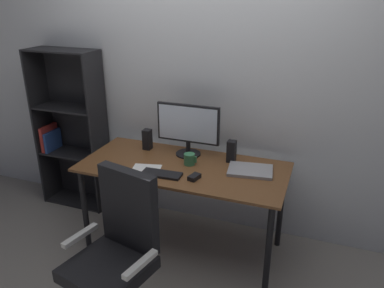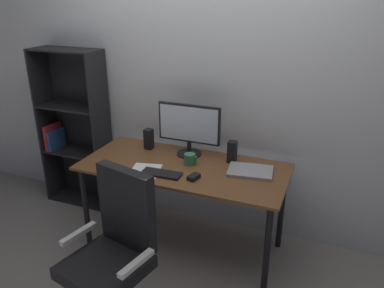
{
  "view_description": "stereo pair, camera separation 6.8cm",
  "coord_description": "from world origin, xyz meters",
  "px_view_note": "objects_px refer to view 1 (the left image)",
  "views": [
    {
      "loc": [
        0.96,
        -2.38,
        1.96
      ],
      "look_at": [
        0.09,
        -0.04,
        0.95
      ],
      "focal_mm": 35.12,
      "sensor_mm": 36.0,
      "label": 1
    },
    {
      "loc": [
        1.02,
        -2.36,
        1.96
      ],
      "look_at": [
        0.09,
        -0.04,
        0.95
      ],
      "focal_mm": 35.12,
      "sensor_mm": 36.0,
      "label": 2
    }
  ],
  "objects_px": {
    "coffee_mug": "(189,159)",
    "speaker_left": "(147,139)",
    "keyboard": "(162,174)",
    "mouse": "(194,177)",
    "monitor": "(188,127)",
    "bookshelf": "(72,130)",
    "office_chair": "(117,260)",
    "speaker_right": "(231,151)",
    "desk": "(183,176)",
    "laptop": "(250,170)"
  },
  "relations": [
    {
      "from": "coffee_mug",
      "to": "speaker_left",
      "type": "bearing_deg",
      "value": 159.53
    },
    {
      "from": "keyboard",
      "to": "mouse",
      "type": "bearing_deg",
      "value": 3.15
    },
    {
      "from": "keyboard",
      "to": "mouse",
      "type": "xyz_separation_m",
      "value": [
        0.24,
        0.02,
        0.01
      ]
    },
    {
      "from": "monitor",
      "to": "coffee_mug",
      "type": "bearing_deg",
      "value": -65.94
    },
    {
      "from": "bookshelf",
      "to": "office_chair",
      "type": "bearing_deg",
      "value": -45.21
    },
    {
      "from": "monitor",
      "to": "speaker_right",
      "type": "height_order",
      "value": "monitor"
    },
    {
      "from": "keyboard",
      "to": "speaker_left",
      "type": "xyz_separation_m",
      "value": [
        -0.31,
        0.4,
        0.08
      ]
    },
    {
      "from": "monitor",
      "to": "keyboard",
      "type": "height_order",
      "value": "monitor"
    },
    {
      "from": "mouse",
      "to": "speaker_left",
      "type": "xyz_separation_m",
      "value": [
        -0.55,
        0.38,
        0.07
      ]
    },
    {
      "from": "monitor",
      "to": "office_chair",
      "type": "xyz_separation_m",
      "value": [
        -0.07,
        -1.04,
        -0.52
      ]
    },
    {
      "from": "coffee_mug",
      "to": "mouse",
      "type": "bearing_deg",
      "value": -61.35
    },
    {
      "from": "desk",
      "to": "speaker_left",
      "type": "relative_size",
      "value": 9.2
    },
    {
      "from": "laptop",
      "to": "speaker_right",
      "type": "xyz_separation_m",
      "value": [
        -0.18,
        0.13,
        0.07
      ]
    },
    {
      "from": "desk",
      "to": "bookshelf",
      "type": "relative_size",
      "value": 1.04
    },
    {
      "from": "monitor",
      "to": "speaker_right",
      "type": "distance_m",
      "value": 0.39
    },
    {
      "from": "monitor",
      "to": "speaker_left",
      "type": "height_order",
      "value": "monitor"
    },
    {
      "from": "speaker_right",
      "to": "mouse",
      "type": "bearing_deg",
      "value": -113.73
    },
    {
      "from": "bookshelf",
      "to": "keyboard",
      "type": "bearing_deg",
      "value": -24.86
    },
    {
      "from": "bookshelf",
      "to": "monitor",
      "type": "bearing_deg",
      "value": -6.48
    },
    {
      "from": "desk",
      "to": "office_chair",
      "type": "bearing_deg",
      "value": -97.25
    },
    {
      "from": "monitor",
      "to": "coffee_mug",
      "type": "height_order",
      "value": "monitor"
    },
    {
      "from": "laptop",
      "to": "bookshelf",
      "type": "relative_size",
      "value": 0.21
    },
    {
      "from": "laptop",
      "to": "bookshelf",
      "type": "bearing_deg",
      "value": 163.11
    },
    {
      "from": "coffee_mug",
      "to": "speaker_left",
      "type": "distance_m",
      "value": 0.47
    },
    {
      "from": "keyboard",
      "to": "speaker_left",
      "type": "bearing_deg",
      "value": 125.44
    },
    {
      "from": "mouse",
      "to": "speaker_right",
      "type": "height_order",
      "value": "speaker_right"
    },
    {
      "from": "keyboard",
      "to": "coffee_mug",
      "type": "relative_size",
      "value": 2.9
    },
    {
      "from": "monitor",
      "to": "office_chair",
      "type": "height_order",
      "value": "monitor"
    },
    {
      "from": "monitor",
      "to": "mouse",
      "type": "bearing_deg",
      "value": -63.34
    },
    {
      "from": "mouse",
      "to": "office_chair",
      "type": "height_order",
      "value": "office_chair"
    },
    {
      "from": "keyboard",
      "to": "speaker_right",
      "type": "height_order",
      "value": "speaker_right"
    },
    {
      "from": "office_chair",
      "to": "bookshelf",
      "type": "distance_m",
      "value": 1.68
    },
    {
      "from": "laptop",
      "to": "bookshelf",
      "type": "distance_m",
      "value": 1.79
    },
    {
      "from": "monitor",
      "to": "mouse",
      "type": "xyz_separation_m",
      "value": [
        0.19,
        -0.39,
        -0.22
      ]
    },
    {
      "from": "laptop",
      "to": "speaker_left",
      "type": "relative_size",
      "value": 1.88
    },
    {
      "from": "monitor",
      "to": "laptop",
      "type": "relative_size",
      "value": 1.6
    },
    {
      "from": "monitor",
      "to": "office_chair",
      "type": "relative_size",
      "value": 0.51
    },
    {
      "from": "laptop",
      "to": "mouse",
      "type": "bearing_deg",
      "value": -151.89
    },
    {
      "from": "office_chair",
      "to": "speaker_right",
      "type": "bearing_deg",
      "value": 80.34
    },
    {
      "from": "office_chair",
      "to": "monitor",
      "type": "bearing_deg",
      "value": 99.19
    },
    {
      "from": "speaker_right",
      "to": "monitor",
      "type": "bearing_deg",
      "value": 178.74
    },
    {
      "from": "mouse",
      "to": "bookshelf",
      "type": "relative_size",
      "value": 0.06
    },
    {
      "from": "desk",
      "to": "speaker_left",
      "type": "xyz_separation_m",
      "value": [
        -0.4,
        0.2,
        0.17
      ]
    },
    {
      "from": "desk",
      "to": "laptop",
      "type": "height_order",
      "value": "laptop"
    },
    {
      "from": "laptop",
      "to": "office_chair",
      "type": "relative_size",
      "value": 0.32
    },
    {
      "from": "mouse",
      "to": "coffee_mug",
      "type": "xyz_separation_m",
      "value": [
        -0.12,
        0.22,
        0.03
      ]
    },
    {
      "from": "keyboard",
      "to": "laptop",
      "type": "distance_m",
      "value": 0.65
    },
    {
      "from": "keyboard",
      "to": "office_chair",
      "type": "distance_m",
      "value": 0.69
    },
    {
      "from": "keyboard",
      "to": "coffee_mug",
      "type": "distance_m",
      "value": 0.27
    },
    {
      "from": "mouse",
      "to": "desk",
      "type": "bearing_deg",
      "value": 146.09
    }
  ]
}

